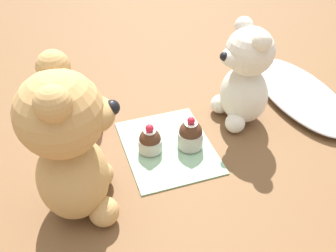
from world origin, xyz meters
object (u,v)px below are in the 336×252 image
(cupcake_near_cream_bear, at_px, (190,135))
(cupcake_near_tan_bear, at_px, (150,140))
(juice_glass, at_px, (91,113))
(teddy_bear_cream, at_px, (245,77))
(teddy_bear_tan, at_px, (69,146))

(cupcake_near_cream_bear, relative_size, cupcake_near_tan_bear, 1.14)
(cupcake_near_cream_bear, height_order, juice_glass, cupcake_near_cream_bear)
(teddy_bear_cream, distance_m, cupcake_near_cream_bear, 0.16)
(teddy_bear_cream, relative_size, cupcake_near_tan_bear, 3.56)
(cupcake_near_tan_bear, relative_size, juice_glass, 0.91)
(teddy_bear_tan, distance_m, juice_glass, 0.24)
(cupcake_near_cream_bear, xyz_separation_m, juice_glass, (-0.13, -0.17, 0.00))
(teddy_bear_cream, xyz_separation_m, juice_glass, (-0.08, -0.31, -0.07))
(cupcake_near_cream_bear, height_order, cupcake_near_tan_bear, cupcake_near_cream_bear)
(teddy_bear_cream, bearing_deg, cupcake_near_tan_bear, -81.32)
(teddy_bear_cream, relative_size, juice_glass, 3.23)
(teddy_bear_tan, bearing_deg, cupcake_near_cream_bear, -64.95)
(cupcake_near_cream_bear, distance_m, juice_glass, 0.22)
(teddy_bear_tan, height_order, cupcake_near_tan_bear, teddy_bear_tan)
(teddy_bear_tan, xyz_separation_m, cupcake_near_tan_bear, (-0.09, 0.15, -0.11))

